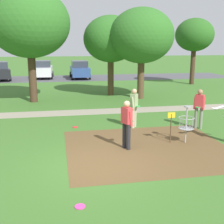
{
  "coord_description": "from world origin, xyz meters",
  "views": [
    {
      "loc": [
        -1.05,
        -8.19,
        3.58
      ],
      "look_at": [
        0.99,
        2.74,
        1.0
      ],
      "focal_mm": 47.21,
      "sensor_mm": 36.0,
      "label": 1
    }
  ],
  "objects_px": {
    "player_waiting_left": "(127,122)",
    "tree_near_right": "(111,39)",
    "parked_car_center_right": "(80,70)",
    "disc_golf_basket": "(185,123)",
    "tree_mid_center": "(195,35)",
    "parked_car_center_left": "(43,69)",
    "tree_near_left": "(29,23)",
    "frisbee_mid_grass": "(75,127)",
    "frisbee_by_tee": "(80,206)",
    "player_foreground_watching": "(199,107)",
    "tree_mid_left": "(142,36)",
    "player_throwing": "(134,106)"
  },
  "relations": [
    {
      "from": "disc_golf_basket",
      "to": "player_throwing",
      "type": "bearing_deg",
      "value": 119.43
    },
    {
      "from": "frisbee_mid_grass",
      "to": "tree_near_left",
      "type": "distance_m",
      "value": 8.24
    },
    {
      "from": "frisbee_by_tee",
      "to": "tree_mid_center",
      "type": "bearing_deg",
      "value": 58.35
    },
    {
      "from": "frisbee_by_tee",
      "to": "tree_mid_left",
      "type": "distance_m",
      "value": 14.37
    },
    {
      "from": "player_foreground_watching",
      "to": "tree_near_right",
      "type": "distance_m",
      "value": 9.77
    },
    {
      "from": "frisbee_mid_grass",
      "to": "tree_mid_center",
      "type": "bearing_deg",
      "value": 47.48
    },
    {
      "from": "player_foreground_watching",
      "to": "frisbee_mid_grass",
      "type": "xyz_separation_m",
      "value": [
        -5.23,
        1.13,
        -0.96
      ]
    },
    {
      "from": "tree_near_right",
      "to": "tree_near_left",
      "type": "bearing_deg",
      "value": -163.26
    },
    {
      "from": "frisbee_mid_grass",
      "to": "tree_mid_center",
      "type": "height_order",
      "value": "tree_mid_center"
    },
    {
      "from": "player_waiting_left",
      "to": "parked_car_center_right",
      "type": "relative_size",
      "value": 0.41
    },
    {
      "from": "player_waiting_left",
      "to": "parked_car_center_left",
      "type": "height_order",
      "value": "parked_car_center_left"
    },
    {
      "from": "player_foreground_watching",
      "to": "frisbee_by_tee",
      "type": "distance_m",
      "value": 7.79
    },
    {
      "from": "frisbee_by_tee",
      "to": "frisbee_mid_grass",
      "type": "distance_m",
      "value": 6.53
    },
    {
      "from": "tree_near_right",
      "to": "frisbee_by_tee",
      "type": "bearing_deg",
      "value": -103.01
    },
    {
      "from": "frisbee_mid_grass",
      "to": "tree_near_left",
      "type": "height_order",
      "value": "tree_near_left"
    },
    {
      "from": "disc_golf_basket",
      "to": "tree_mid_center",
      "type": "distance_m",
      "value": 17.25
    },
    {
      "from": "frisbee_by_tee",
      "to": "player_throwing",
      "type": "bearing_deg",
      "value": 64.87
    },
    {
      "from": "player_foreground_watching",
      "to": "frisbee_by_tee",
      "type": "xyz_separation_m",
      "value": [
        -5.53,
        -5.39,
        -0.96
      ]
    },
    {
      "from": "player_foreground_watching",
      "to": "parked_car_center_left",
      "type": "relative_size",
      "value": 0.4
    },
    {
      "from": "tree_mid_center",
      "to": "tree_near_right",
      "type": "bearing_deg",
      "value": -151.98
    },
    {
      "from": "parked_car_center_left",
      "to": "frisbee_by_tee",
      "type": "bearing_deg",
      "value": -86.09
    },
    {
      "from": "player_foreground_watching",
      "to": "tree_mid_center",
      "type": "xyz_separation_m",
      "value": [
        6.1,
        13.47,
        3.33
      ]
    },
    {
      "from": "player_foreground_watching",
      "to": "player_throwing",
      "type": "bearing_deg",
      "value": 166.29
    },
    {
      "from": "frisbee_by_tee",
      "to": "tree_near_left",
      "type": "relative_size",
      "value": 0.04
    },
    {
      "from": "tree_near_right",
      "to": "tree_mid_left",
      "type": "xyz_separation_m",
      "value": [
        1.73,
        -1.64,
        0.19
      ]
    },
    {
      "from": "parked_car_center_left",
      "to": "tree_near_left",
      "type": "bearing_deg",
      "value": -90.39
    },
    {
      "from": "player_foreground_watching",
      "to": "tree_near_right",
      "type": "height_order",
      "value": "tree_near_right"
    },
    {
      "from": "player_throwing",
      "to": "player_waiting_left",
      "type": "relative_size",
      "value": 1.0
    },
    {
      "from": "parked_car_center_right",
      "to": "player_waiting_left",
      "type": "bearing_deg",
      "value": -90.23
    },
    {
      "from": "tree_near_left",
      "to": "tree_mid_left",
      "type": "distance_m",
      "value": 6.99
    },
    {
      "from": "parked_car_center_right",
      "to": "player_foreground_watching",
      "type": "bearing_deg",
      "value": -79.91
    },
    {
      "from": "frisbee_mid_grass",
      "to": "tree_near_left",
      "type": "xyz_separation_m",
      "value": [
        -2.19,
        6.36,
        4.76
      ]
    },
    {
      "from": "tree_mid_left",
      "to": "parked_car_center_left",
      "type": "xyz_separation_m",
      "value": [
        -6.87,
        13.44,
        -3.15
      ]
    },
    {
      "from": "tree_mid_center",
      "to": "parked_car_center_right",
      "type": "distance_m",
      "value": 12.08
    },
    {
      "from": "tree_mid_left",
      "to": "player_waiting_left",
      "type": "bearing_deg",
      "value": -108.78
    },
    {
      "from": "player_waiting_left",
      "to": "tree_near_right",
      "type": "relative_size",
      "value": 0.31
    },
    {
      "from": "frisbee_by_tee",
      "to": "tree_near_right",
      "type": "bearing_deg",
      "value": 76.99
    },
    {
      "from": "frisbee_mid_grass",
      "to": "tree_near_right",
      "type": "height_order",
      "value": "tree_near_right"
    },
    {
      "from": "parked_car_center_right",
      "to": "frisbee_mid_grass",
      "type": "bearing_deg",
      "value": -95.11
    },
    {
      "from": "disc_golf_basket",
      "to": "tree_mid_center",
      "type": "relative_size",
      "value": 0.24
    },
    {
      "from": "tree_near_right",
      "to": "parked_car_center_left",
      "type": "height_order",
      "value": "tree_near_right"
    },
    {
      "from": "player_foreground_watching",
      "to": "parked_car_center_left",
      "type": "xyz_separation_m",
      "value": [
        -7.33,
        20.86,
        -0.05
      ]
    },
    {
      "from": "tree_mid_center",
      "to": "player_throwing",
      "type": "bearing_deg",
      "value": -124.45
    },
    {
      "from": "tree_mid_center",
      "to": "parked_car_center_right",
      "type": "relative_size",
      "value": 1.37
    },
    {
      "from": "disc_golf_basket",
      "to": "player_throwing",
      "type": "relative_size",
      "value": 0.81
    },
    {
      "from": "tree_mid_left",
      "to": "parked_car_center_left",
      "type": "distance_m",
      "value": 15.42
    },
    {
      "from": "player_waiting_left",
      "to": "frisbee_mid_grass",
      "type": "relative_size",
      "value": 6.87
    },
    {
      "from": "frisbee_mid_grass",
      "to": "parked_car_center_left",
      "type": "xyz_separation_m",
      "value": [
        -2.1,
        19.73,
        0.91
      ]
    },
    {
      "from": "disc_golf_basket",
      "to": "frisbee_mid_grass",
      "type": "distance_m",
      "value": 4.8
    },
    {
      "from": "parked_car_center_left",
      "to": "parked_car_center_right",
      "type": "distance_m",
      "value": 3.9
    }
  ]
}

